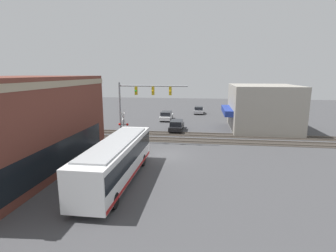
% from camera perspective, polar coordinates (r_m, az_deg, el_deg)
% --- Properties ---
extents(ground_plane, '(120.00, 120.00, 0.00)m').
position_cam_1_polar(ground_plane, '(26.14, -0.28, -6.34)').
color(ground_plane, '#424244').
extents(brick_building, '(17.40, 9.15, 7.71)m').
position_cam_1_polar(brick_building, '(24.75, -31.24, 0.17)').
color(brick_building, brown).
rests_on(brick_building, ground).
extents(shop_building, '(10.68, 9.94, 6.32)m').
position_cam_1_polar(shop_building, '(40.03, 19.76, 3.85)').
color(shop_building, gray).
rests_on(shop_building, ground).
extents(city_bus, '(11.51, 2.59, 3.11)m').
position_cam_1_polar(city_bus, '(19.91, -11.14, -7.11)').
color(city_bus, white).
rests_on(city_bus, ground).
extents(traffic_signal_gantry, '(0.42, 7.78, 7.00)m').
position_cam_1_polar(traffic_signal_gantry, '(29.56, -6.12, 5.99)').
color(traffic_signal_gantry, gray).
rests_on(traffic_signal_gantry, ground).
extents(crossing_signal, '(1.41, 1.18, 3.81)m').
position_cam_1_polar(crossing_signal, '(30.02, -9.65, 0.36)').
color(crossing_signal, gray).
rests_on(crossing_signal, ground).
extents(rail_track_near, '(2.60, 60.00, 0.15)m').
position_cam_1_polar(rail_track_near, '(31.85, 1.22, -3.02)').
color(rail_track_near, '#332D28').
rests_on(rail_track_near, ground).
extents(rail_track_far, '(2.60, 60.00, 0.15)m').
position_cam_1_polar(rail_track_far, '(34.94, 1.81, -1.72)').
color(rail_track_far, '#332D28').
rests_on(rail_track_far, ground).
extents(parked_car_black, '(4.85, 1.82, 1.46)m').
position_cam_1_polar(parked_car_black, '(37.04, 1.88, 0.07)').
color(parked_car_black, black).
rests_on(parked_car_black, ground).
extents(parked_car_white, '(4.82, 1.82, 1.52)m').
position_cam_1_polar(parked_car_white, '(45.19, -0.36, 2.18)').
color(parked_car_white, silver).
rests_on(parked_car_white, ground).
extents(parked_car_silver, '(4.33, 1.82, 1.44)m').
position_cam_1_polar(parked_car_silver, '(52.89, 6.71, 3.42)').
color(parked_car_silver, '#B7B7BC').
rests_on(parked_car_silver, ground).
extents(pedestrian_at_crossing, '(0.34, 0.34, 1.77)m').
position_cam_1_polar(pedestrian_at_crossing, '(30.41, -8.15, -2.13)').
color(pedestrian_at_crossing, '#2D3351').
rests_on(pedestrian_at_crossing, ground).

